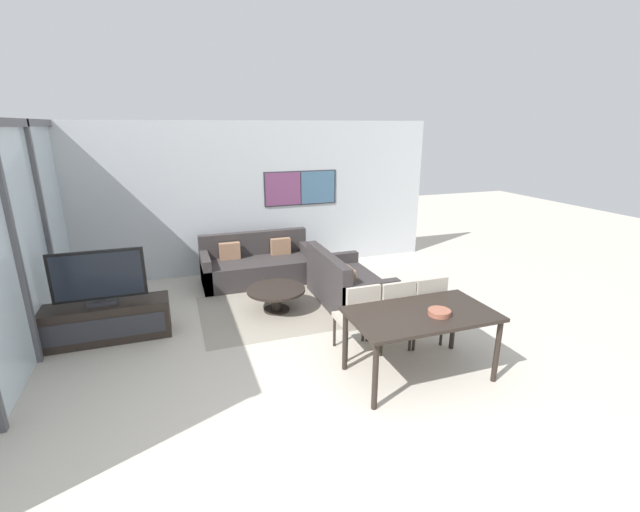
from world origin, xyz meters
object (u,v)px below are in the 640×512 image
Objects in this scene: dining_chair_left at (359,315)px; sofa_main at (258,266)px; coffee_table at (276,294)px; dining_table at (421,319)px; dining_chair_centre at (393,311)px; television at (99,278)px; fruit_bowl at (439,312)px; sofa_side at (345,287)px; dining_chair_right at (425,306)px; tv_console at (106,322)px.

sofa_main is at bearing 101.94° from dining_chair_left.
coffee_table is at bearing -90.00° from sofa_main.
dining_chair_centre is (0.00, 0.63, -0.17)m from dining_table.
dining_chair_centre is at bearing -56.04° from coffee_table.
sofa_main is 3.24m from dining_chair_centre.
television is 4.56× the size of fruit_bowl.
coffee_table is at bearing 123.96° from dining_chair_centre.
sofa_main is 1.22× the size of sofa_side.
dining_table is 0.78m from dining_chair_right.
fruit_bowl is at bearing -62.50° from coffee_table.
sofa_main reaches higher than fruit_bowl.
television reaches higher than fruit_bowl.
dining_chair_left and dining_chair_right have the same top height.
dining_chair_right is (3.87, -1.47, 0.27)m from tv_console.
coffee_table is at bearing 3.78° from television.
fruit_bowl is (-0.31, -0.73, 0.28)m from dining_chair_right.
dining_chair_centre is (3.42, -1.46, -0.34)m from television.
coffee_table is 0.94× the size of dining_chair_left.
coffee_table is 2.72m from fruit_bowl.
sofa_side reaches higher than coffee_table.
television is at bearing 91.33° from sofa_side.
television is 3.47m from sofa_side.
fruit_bowl is (0.14, -0.75, 0.28)m from dining_chair_centre.
sofa_main is 8.08× the size of fruit_bowl.
television is (0.00, 0.00, 0.61)m from tv_console.
sofa_main reaches higher than tv_console.
dining_chair_left is at bearing -25.90° from tv_console.
sofa_main is at bearing 34.11° from television.
television is at bearing 90.00° from tv_console.
television is 0.56× the size of sofa_main.
dining_chair_right is at bearing 53.82° from dining_table.
dining_chair_left reaches higher than fruit_bowl.
fruit_bowl reaches higher than dining_table.
sofa_main and sofa_side have the same top height.
fruit_bowl is at bearing -31.83° from television.
coffee_table is (-0.00, -1.42, -0.01)m from sofa_main.
fruit_bowl is at bearing -79.33° from dining_chair_centre.
dining_chair_left is (2.97, -1.44, 0.27)m from tv_console.
dining_chair_centre is 1.00× the size of dining_chair_right.
tv_console is 0.99× the size of sofa_side.
tv_console is 1.70× the size of dining_chair_centre.
sofa_main is at bearing 106.54° from dining_table.
dining_chair_left reaches higher than dining_table.
sofa_main reaches higher than dining_table.
television is 1.19× the size of dining_chair_right.
dining_chair_centre is at bearing 90.00° from dining_table.
fruit_bowl is at bearing -72.00° from sofa_main.
tv_console is 0.61m from television.
sofa_main is 3.85m from dining_table.
tv_console is 4.22m from fruit_bowl.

